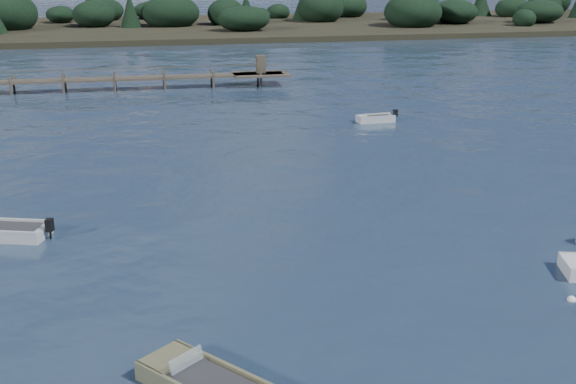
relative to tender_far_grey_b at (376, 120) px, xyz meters
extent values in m
plane|color=#182639|center=(-9.48, 28.62, -0.14)|extent=(400.00, 400.00, 0.00)
cube|color=#A6ACAD|center=(-0.01, 0.00, -0.06)|extent=(2.71, 1.25, 0.62)
cube|color=#A6ACAD|center=(-1.01, -0.07, 0.30)|extent=(0.70, 0.99, 0.12)
cube|color=#29292C|center=(0.20, 0.01, 0.23)|extent=(1.85, 0.97, 0.11)
cube|color=#A6ACAD|center=(0.03, -0.47, 0.30)|extent=(2.64, 0.30, 0.12)
cube|color=#A6ACAD|center=(-0.04, 0.47, 0.30)|extent=(2.64, 0.30, 0.12)
cube|color=black|center=(1.50, 0.11, 0.41)|extent=(0.27, 0.32, 0.48)
cylinder|color=black|center=(1.50, 0.11, -0.01)|extent=(0.09, 0.09, 0.48)
cube|color=#75724E|center=(-15.84, -29.86, 0.34)|extent=(1.80, 1.75, 0.13)
cube|color=#75724E|center=(-14.19, -30.67, 0.34)|extent=(2.89, 3.48, 0.13)
cube|color=silver|center=(-15.39, -30.41, 0.57)|extent=(1.00, 0.86, 0.40)
cube|color=#29292C|center=(-22.06, -17.96, 0.27)|extent=(3.01, 2.02, 0.12)
cube|color=#A6ACAD|center=(-22.15, -17.18, 0.35)|extent=(3.91, 1.35, 0.14)
cube|color=black|center=(-20.23, -18.55, 0.47)|extent=(0.36, 0.40, 0.53)
cylinder|color=black|center=(-20.23, -18.55, 0.00)|extent=(0.12, 0.12, 0.53)
sphere|color=silver|center=(-2.12, -28.00, -0.14)|extent=(0.32, 0.32, 0.32)
cube|color=#494135|center=(-5.48, 16.62, 0.86)|extent=(5.00, 3.20, 0.18)
cube|color=#494135|center=(-5.48, 16.62, 1.76)|extent=(0.80, 0.80, 1.60)
cylinder|color=#494135|center=(-26.94, 15.77, 0.26)|extent=(0.20, 0.20, 2.20)
cylinder|color=#494135|center=(-26.94, 17.48, 0.26)|extent=(0.20, 0.20, 2.20)
cylinder|color=#494135|center=(-22.68, 15.77, 0.26)|extent=(0.20, 0.20, 2.20)
cylinder|color=#494135|center=(-22.68, 17.48, 0.26)|extent=(0.20, 0.20, 2.20)
cylinder|color=#494135|center=(-18.41, 15.77, 0.26)|extent=(0.20, 0.20, 2.20)
cylinder|color=#494135|center=(-18.41, 17.48, 0.26)|extent=(0.20, 0.20, 2.20)
cylinder|color=#494135|center=(-14.14, 15.77, 0.26)|extent=(0.20, 0.20, 2.20)
cylinder|color=#494135|center=(-14.14, 17.48, 0.26)|extent=(0.20, 0.20, 2.20)
cylinder|color=#494135|center=(-9.88, 15.77, 0.26)|extent=(0.20, 0.20, 2.20)
cylinder|color=#494135|center=(-9.88, 17.48, 0.26)|extent=(0.20, 0.20, 2.20)
cylinder|color=#494135|center=(-5.61, 15.77, 0.26)|extent=(0.20, 0.20, 2.20)
cylinder|color=#494135|center=(-5.61, 17.48, 0.26)|extent=(0.20, 0.20, 2.20)
cube|color=black|center=(15.52, 68.62, -0.14)|extent=(190.00, 40.00, 1.60)
ellipsoid|color=black|center=(15.52, 68.62, 2.66)|extent=(180.50, 36.00, 4.40)
camera|label=1|loc=(-16.11, -47.93, 11.11)|focal=45.00mm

